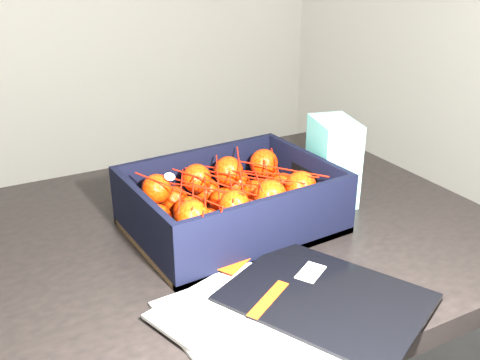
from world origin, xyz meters
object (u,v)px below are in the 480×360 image
table (184,284)px  produce_crate (232,210)px  magazine_stack (284,317)px  retail_carton (333,161)px

table → produce_crate: 0.17m
produce_crate → magazine_stack: bearing=-106.4°
magazine_stack → retail_carton: (0.32, 0.28, 0.08)m
magazine_stack → produce_crate: 0.29m
table → magazine_stack: 0.31m
produce_crate → retail_carton: 0.25m
produce_crate → retail_carton: bearing=-0.6°
table → produce_crate: bearing=-6.3°
magazine_stack → retail_carton: 0.43m
table → magazine_stack: (0.02, -0.29, 0.11)m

